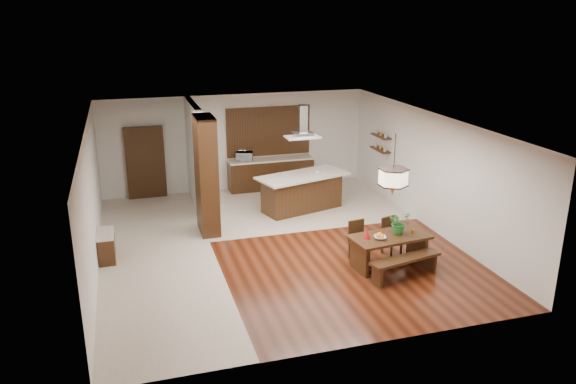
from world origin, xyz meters
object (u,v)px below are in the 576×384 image
object	(u,v)px
pendant_lantern	(394,165)
kitchen_island	(302,192)
fruit_bowl	(380,238)
dining_chair_right	(392,236)
range_hood	(303,122)
foliage_plant	(399,222)
dining_chair_left	(360,241)
island_cup	(317,172)
microwave	(244,156)
hallway_console	(107,246)
dining_bench	(405,267)
dining_table	(389,244)

from	to	relation	value
pendant_lantern	kitchen_island	world-z (taller)	pendant_lantern
fruit_bowl	dining_chair_right	bearing A→B (deg)	46.33
range_hood	foliage_plant	bearing A→B (deg)	-76.45
dining_chair_left	dining_chair_right	bearing A→B (deg)	-0.73
island_cup	microwave	xyz separation A→B (m)	(-1.53, 2.24, 0.01)
fruit_bowl	microwave	size ratio (longest dim) A/B	0.52
hallway_console	dining_bench	bearing A→B (deg)	-24.45
dining_chair_right	foliage_plant	bearing A→B (deg)	-120.68
dining_table	pendant_lantern	xyz separation A→B (m)	(0.00, 0.00, 1.73)
fruit_bowl	microwave	world-z (taller)	microwave
fruit_bowl	island_cup	xyz separation A→B (m)	(-0.00, 3.92, 0.34)
dining_table	dining_chair_right	world-z (taller)	dining_chair_right
fruit_bowl	microwave	bearing A→B (deg)	103.99
hallway_console	dining_table	world-z (taller)	dining_table
island_cup	dining_bench	bearing A→B (deg)	-85.40
hallway_console	dining_chair_left	size ratio (longest dim) A/B	1.00
dining_bench	dining_chair_right	distance (m)	1.21
fruit_bowl	kitchen_island	size ratio (longest dim) A/B	0.09
pendant_lantern	range_hood	bearing A→B (deg)	99.92
dining_table	fruit_bowl	size ratio (longest dim) A/B	6.98
foliage_plant	fruit_bowl	distance (m)	0.59
foliage_plant	fruit_bowl	xyz separation A→B (m)	(-0.52, -0.18, -0.22)
dining_bench	fruit_bowl	bearing A→B (deg)	125.16
pendant_lantern	dining_bench	bearing A→B (deg)	-83.10
hallway_console	microwave	bearing A→B (deg)	44.97
dining_bench	foliage_plant	world-z (taller)	foliage_plant
dining_chair_right	foliage_plant	size ratio (longest dim) A/B	1.71
microwave	dining_chair_left	bearing A→B (deg)	-60.48
pendant_lantern	kitchen_island	bearing A→B (deg)	99.93
dining_chair_left	foliage_plant	bearing A→B (deg)	-35.53
dining_table	dining_bench	world-z (taller)	dining_table
foliage_plant	kitchen_island	size ratio (longest dim) A/B	0.19
dining_chair_left	fruit_bowl	xyz separation A→B (m)	(0.20, -0.56, 0.29)
foliage_plant	dining_chair_right	bearing A→B (deg)	76.56
dining_chair_left	microwave	bearing A→B (deg)	95.78
dining_table	kitchen_island	size ratio (longest dim) A/B	0.66
range_hood	kitchen_island	bearing A→B (deg)	-90.00
kitchen_island	dining_chair_right	bearing A→B (deg)	-88.96
dining_bench	dining_chair_left	bearing A→B (deg)	117.45
hallway_console	dining_chair_right	world-z (taller)	dining_chair_right
foliage_plant	island_cup	xyz separation A→B (m)	(-0.52, 3.74, 0.12)
pendant_lantern	microwave	xyz separation A→B (m)	(-1.81, 6.06, -1.16)
dining_chair_right	island_cup	size ratio (longest dim) A/B	6.44
dining_table	range_hood	size ratio (longest dim) A/B	1.97
foliage_plant	range_hood	distance (m)	4.24
hallway_console	dining_bench	size ratio (longest dim) A/B	0.55
dining_chair_left	fruit_bowl	distance (m)	0.66
dining_bench	fruit_bowl	xyz separation A→B (m)	(-0.35, 0.50, 0.51)
hallway_console	pendant_lantern	world-z (taller)	pendant_lantern
pendant_lantern	kitchen_island	distance (m)	4.34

